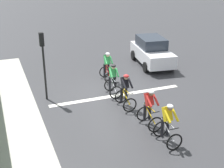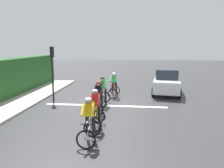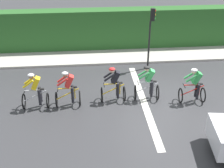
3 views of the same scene
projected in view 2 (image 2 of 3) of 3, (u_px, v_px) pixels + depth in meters
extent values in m
plane|color=#333335|center=(106.00, 104.00, 12.71)|extent=(80.00, 80.00, 0.00)
cube|color=silver|center=(105.00, 106.00, 12.30)|extent=(7.00, 0.30, 0.01)
torus|color=black|center=(86.00, 140.00, 7.06)|extent=(0.68, 0.06, 0.68)
torus|color=black|center=(92.00, 128.00, 8.05)|extent=(0.68, 0.06, 0.68)
cylinder|color=silver|center=(89.00, 127.00, 7.51)|extent=(0.05, 0.99, 0.51)
cylinder|color=silver|center=(91.00, 123.00, 7.81)|extent=(0.04, 0.04, 0.55)
cylinder|color=silver|center=(89.00, 120.00, 7.41)|extent=(0.05, 0.71, 0.04)
cube|color=black|center=(91.00, 115.00, 7.75)|extent=(0.10, 0.22, 0.04)
cylinder|color=black|center=(86.00, 124.00, 7.07)|extent=(0.42, 0.03, 0.03)
cube|color=yellow|center=(89.00, 109.00, 7.50)|extent=(0.30, 0.41, 0.57)
sphere|color=#9E7051|center=(88.00, 102.00, 7.30)|extent=(0.20, 0.20, 0.20)
ellipsoid|color=silver|center=(88.00, 100.00, 7.28)|extent=(0.24, 0.28, 0.14)
cylinder|color=black|center=(94.00, 125.00, 7.70)|extent=(0.12, 0.12, 0.74)
cylinder|color=black|center=(87.00, 125.00, 7.73)|extent=(0.12, 0.12, 0.74)
cylinder|color=yellow|center=(92.00, 110.00, 7.19)|extent=(0.09, 0.48, 0.37)
cylinder|color=yellow|center=(83.00, 110.00, 7.23)|extent=(0.09, 0.48, 0.37)
torus|color=black|center=(93.00, 124.00, 8.43)|extent=(0.68, 0.08, 0.68)
torus|color=black|center=(97.00, 116.00, 9.43)|extent=(0.68, 0.08, 0.68)
cylinder|color=gold|center=(95.00, 114.00, 8.88)|extent=(0.07, 0.99, 0.51)
cylinder|color=gold|center=(97.00, 112.00, 9.18)|extent=(0.04, 0.04, 0.55)
cylinder|color=gold|center=(95.00, 108.00, 8.78)|extent=(0.06, 0.71, 0.04)
cube|color=black|center=(97.00, 105.00, 9.13)|extent=(0.10, 0.22, 0.04)
cylinder|color=black|center=(94.00, 112.00, 8.44)|extent=(0.42, 0.04, 0.03)
cube|color=red|center=(96.00, 99.00, 8.87)|extent=(0.31, 0.42, 0.57)
sphere|color=#9E7051|center=(95.00, 93.00, 8.67)|extent=(0.20, 0.20, 0.20)
ellipsoid|color=silver|center=(95.00, 91.00, 8.66)|extent=(0.25, 0.29, 0.14)
cylinder|color=black|center=(99.00, 113.00, 9.08)|extent=(0.12, 0.12, 0.74)
cylinder|color=black|center=(93.00, 113.00, 9.10)|extent=(0.12, 0.12, 0.74)
cylinder|color=red|center=(98.00, 100.00, 8.57)|extent=(0.10, 0.48, 0.37)
cylinder|color=red|center=(91.00, 100.00, 8.60)|extent=(0.10, 0.48, 0.37)
torus|color=black|center=(97.00, 109.00, 10.41)|extent=(0.68, 0.06, 0.68)
torus|color=black|center=(100.00, 104.00, 11.41)|extent=(0.68, 0.06, 0.68)
cylinder|color=gold|center=(99.00, 102.00, 10.87)|extent=(0.05, 0.99, 0.51)
cylinder|color=gold|center=(100.00, 100.00, 11.16)|extent=(0.04, 0.04, 0.55)
cylinder|color=gold|center=(98.00, 97.00, 10.77)|extent=(0.05, 0.71, 0.04)
cube|color=black|center=(100.00, 94.00, 11.11)|extent=(0.10, 0.22, 0.04)
cylinder|color=black|center=(97.00, 99.00, 10.43)|extent=(0.42, 0.03, 0.03)
cube|color=black|center=(99.00, 89.00, 10.86)|extent=(0.30, 0.41, 0.57)
sphere|color=beige|center=(98.00, 84.00, 10.65)|extent=(0.20, 0.20, 0.20)
ellipsoid|color=red|center=(98.00, 83.00, 10.64)|extent=(0.24, 0.28, 0.14)
cylinder|color=black|center=(102.00, 101.00, 11.06)|extent=(0.12, 0.12, 0.74)
cylinder|color=black|center=(97.00, 101.00, 11.08)|extent=(0.12, 0.12, 0.74)
cylinder|color=black|center=(101.00, 90.00, 10.55)|extent=(0.09, 0.48, 0.37)
cylinder|color=black|center=(95.00, 89.00, 10.59)|extent=(0.09, 0.48, 0.37)
torus|color=black|center=(101.00, 101.00, 11.92)|extent=(0.68, 0.12, 0.68)
torus|color=black|center=(105.00, 97.00, 12.91)|extent=(0.68, 0.12, 0.68)
cylinder|color=silver|center=(103.00, 95.00, 12.37)|extent=(0.14, 0.99, 0.51)
cylinder|color=silver|center=(104.00, 93.00, 12.66)|extent=(0.04, 0.04, 0.55)
cylinder|color=silver|center=(103.00, 90.00, 12.27)|extent=(0.11, 0.72, 0.04)
cube|color=black|center=(104.00, 88.00, 12.61)|extent=(0.12, 0.23, 0.04)
cylinder|color=black|center=(101.00, 92.00, 11.93)|extent=(0.42, 0.07, 0.03)
cube|color=green|center=(103.00, 84.00, 12.36)|extent=(0.34, 0.44, 0.57)
sphere|color=beige|center=(103.00, 79.00, 12.16)|extent=(0.20, 0.20, 0.20)
ellipsoid|color=black|center=(103.00, 78.00, 12.14)|extent=(0.26, 0.30, 0.14)
cylinder|color=black|center=(106.00, 95.00, 12.55)|extent=(0.12, 0.12, 0.74)
cylinder|color=black|center=(102.00, 94.00, 12.59)|extent=(0.12, 0.12, 0.74)
cylinder|color=green|center=(105.00, 84.00, 12.04)|extent=(0.13, 0.48, 0.37)
cylinder|color=green|center=(99.00, 84.00, 12.11)|extent=(0.13, 0.48, 0.37)
torus|color=black|center=(113.00, 94.00, 13.80)|extent=(0.68, 0.09, 0.68)
torus|color=black|center=(115.00, 91.00, 14.79)|extent=(0.68, 0.09, 0.68)
cylinder|color=red|center=(114.00, 88.00, 14.25)|extent=(0.09, 0.99, 0.51)
cylinder|color=red|center=(115.00, 87.00, 14.54)|extent=(0.04, 0.04, 0.55)
cylinder|color=red|center=(114.00, 84.00, 14.15)|extent=(0.08, 0.72, 0.04)
cube|color=black|center=(115.00, 83.00, 14.49)|extent=(0.11, 0.22, 0.04)
cylinder|color=black|center=(113.00, 86.00, 13.81)|extent=(0.42, 0.05, 0.03)
cube|color=green|center=(114.00, 79.00, 14.24)|extent=(0.32, 0.42, 0.57)
sphere|color=beige|center=(114.00, 75.00, 14.04)|extent=(0.20, 0.20, 0.20)
ellipsoid|color=silver|center=(114.00, 74.00, 14.03)|extent=(0.25, 0.29, 0.14)
cylinder|color=black|center=(116.00, 88.00, 14.43)|extent=(0.12, 0.12, 0.74)
cylinder|color=black|center=(113.00, 88.00, 14.47)|extent=(0.12, 0.12, 0.74)
cylinder|color=green|center=(116.00, 79.00, 13.93)|extent=(0.11, 0.48, 0.37)
cylinder|color=green|center=(111.00, 79.00, 13.98)|extent=(0.11, 0.48, 0.37)
cube|color=silver|center=(167.00, 84.00, 15.37)|extent=(2.25, 4.30, 0.80)
cube|color=#262D38|center=(167.00, 73.00, 15.48)|extent=(1.78, 2.32, 0.66)
cylinder|color=black|center=(179.00, 93.00, 14.02)|extent=(0.31, 0.66, 0.64)
cylinder|color=black|center=(153.00, 92.00, 14.42)|extent=(0.31, 0.66, 0.64)
cylinder|color=black|center=(178.00, 86.00, 16.44)|extent=(0.31, 0.66, 0.64)
cylinder|color=black|center=(155.00, 85.00, 16.85)|extent=(0.31, 0.66, 0.64)
cube|color=#EAEACC|center=(175.00, 88.00, 13.31)|extent=(0.29, 0.12, 0.16)
cube|color=#EAEACC|center=(158.00, 87.00, 13.56)|extent=(0.29, 0.12, 0.16)
cylinder|color=black|center=(53.00, 79.00, 13.30)|extent=(0.10, 0.10, 2.70)
cube|color=black|center=(52.00, 52.00, 13.10)|extent=(0.21, 0.21, 0.64)
sphere|color=red|center=(52.00, 49.00, 13.17)|extent=(0.11, 0.11, 0.11)
sphere|color=orange|center=(52.00, 52.00, 13.21)|extent=(0.11, 0.11, 0.11)
sphere|color=green|center=(53.00, 55.00, 13.24)|extent=(0.11, 0.11, 0.11)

